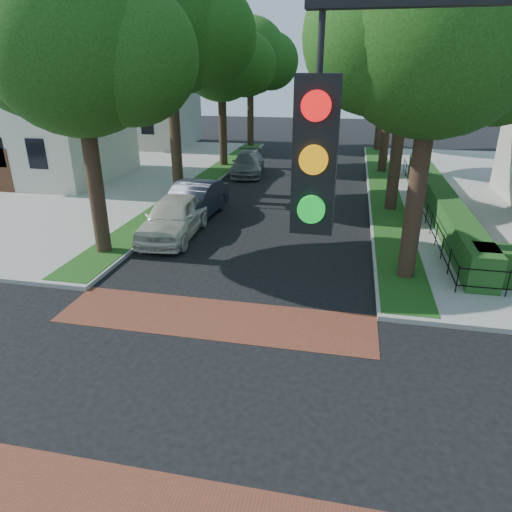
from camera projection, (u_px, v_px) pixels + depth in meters
The scene contains 20 objects.
ground at pixel (174, 391), 10.02m from camera, with size 120.00×120.00×0.00m, color black.
sidewalk_nw at pixel (5, 172), 30.85m from camera, with size 30.00×30.00×0.15m, color gray.
crosswalk_far at pixel (215, 318), 12.92m from camera, with size 9.00×2.20×0.01m, color brown.
grass_strip_ne at pixel (384, 188), 26.23m from camera, with size 1.60×29.80×0.02m, color #1B4D16.
grass_strip_nw at pixel (204, 180), 28.26m from camera, with size 1.60×29.80×0.02m, color #1B4D16.
tree_right_near at pixel (442, 27), 12.60m from camera, with size 7.75×6.67×10.66m.
tree_right_mid at pixel (413, 33), 19.72m from camera, with size 8.25×7.09×11.22m.
tree_right_far at pixel (395, 62), 28.25m from camera, with size 7.25×6.23×9.74m.
tree_right_back at pixel (387, 59), 36.26m from camera, with size 7.50×6.45×10.20m.
tree_left_near at pixel (83, 45), 14.80m from camera, with size 7.50×6.45×10.20m.
tree_left_mid at pixel (172, 28), 21.64m from camera, with size 8.00×6.88×11.48m.
tree_left_far at pixel (223, 59), 30.23m from camera, with size 7.00×6.02×9.86m.
tree_left_back at pixel (252, 57), 38.28m from camera, with size 7.75×6.66×10.44m.
hedge_main_road at pixel (439, 199), 21.86m from camera, with size 1.00×18.00×1.20m, color #1D4718.
fence_main_road at pixel (421, 201), 22.07m from camera, with size 0.06×18.00×0.90m, color black, non-canonical shape.
house_left_near at pixel (34, 96), 27.29m from camera, with size 10.00×9.00×10.14m.
house_left_far at pixel (137, 87), 39.96m from camera, with size 10.00×9.00×10.14m.
parked_car_front at pixel (174, 217), 18.89m from camera, with size 2.01×5.00×1.70m, color beige.
parked_car_middle at pixel (193, 201), 21.17m from camera, with size 1.78×5.12×1.69m, color black.
parked_car_rear at pixel (248, 164), 30.14m from camera, with size 2.00×4.92×1.43m, color slate.
Camera 1 is at (3.43, -7.59, 6.58)m, focal length 32.00 mm.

